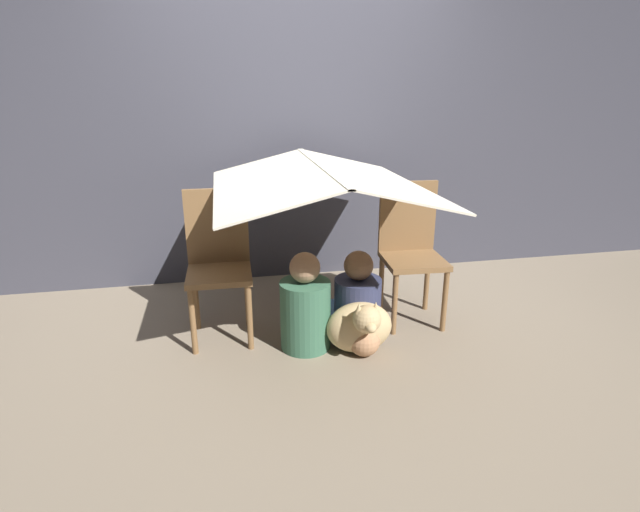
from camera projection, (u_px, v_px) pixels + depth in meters
The scene contains 10 objects.
ground_plane at pixel (325, 342), 3.15m from camera, with size 8.80×8.80×0.00m, color gray.
wall_back at pixel (294, 123), 3.87m from camera, with size 7.00×0.05×2.50m.
chair_left at pixel (219, 259), 3.10m from camera, with size 0.40×0.40×0.93m.
chair_right at pixel (411, 247), 3.33m from camera, with size 0.41×0.41×0.93m.
sheet_canopy at pixel (320, 177), 2.98m from camera, with size 1.26×1.50×0.16m.
person_front at pixel (305, 309), 3.01m from camera, with size 0.31×0.31×0.61m.
person_second at pixel (358, 302), 3.14m from camera, with size 0.30×0.30×0.58m.
dog at pixel (360, 326), 2.97m from camera, with size 0.40×0.38×0.39m.
floor_cushion at pixel (320, 316), 3.39m from camera, with size 0.37×0.30×0.10m.
plush_toy at pixel (364, 336), 2.96m from camera, with size 0.19×0.19×0.30m.
Camera 1 is at (-0.58, -2.73, 1.55)m, focal length 28.00 mm.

